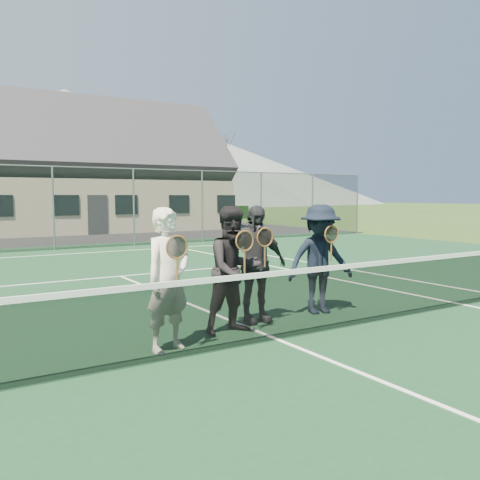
{
  "coord_description": "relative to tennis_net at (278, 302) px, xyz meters",
  "views": [
    {
      "loc": [
        -4.0,
        -5.4,
        1.96
      ],
      "look_at": [
        0.33,
        1.5,
        1.25
      ],
      "focal_mm": 38.0,
      "sensor_mm": 36.0,
      "label": 1
    }
  ],
  "objects": [
    {
      "name": "court_markings",
      "position": [
        0.0,
        0.0,
        -0.51
      ],
      "size": [
        11.03,
        23.83,
        0.01
      ],
      "color": "white",
      "rests_on": "court_surface"
    },
    {
      "name": "tree_e",
      "position": [
        18.0,
        33.0,
        5.25
      ],
      "size": [
        3.2,
        3.2,
        7.77
      ],
      "color": "#372114",
      "rests_on": "ground"
    },
    {
      "name": "ground",
      "position": [
        0.0,
        20.0,
        -0.54
      ],
      "size": [
        220.0,
        220.0,
        0.0
      ],
      "primitive_type": "plane",
      "color": "#284318",
      "rests_on": "ground"
    },
    {
      "name": "perimeter_fence",
      "position": [
        0.0,
        13.5,
        0.99
      ],
      "size": [
        30.07,
        0.07,
        3.02
      ],
      "color": "slate",
      "rests_on": "ground"
    },
    {
      "name": "tree_c",
      "position": [
        2.0,
        33.0,
        5.25
      ],
      "size": [
        3.2,
        3.2,
        7.77
      ],
      "color": "#392814",
      "rests_on": "ground"
    },
    {
      "name": "clubhouse",
      "position": [
        4.0,
        24.0,
        3.45
      ],
      "size": [
        15.6,
        8.2,
        7.7
      ],
      "color": "beige",
      "rests_on": "ground"
    },
    {
      "name": "tree_d",
      "position": [
        12.0,
        33.0,
        5.25
      ],
      "size": [
        3.2,
        3.2,
        7.77
      ],
      "color": "#372614",
      "rests_on": "ground"
    },
    {
      "name": "court_surface",
      "position": [
        0.0,
        0.0,
        -0.53
      ],
      "size": [
        30.0,
        30.0,
        0.02
      ],
      "primitive_type": "cube",
      "color": "#14381E",
      "rests_on": "ground"
    },
    {
      "name": "player_d",
      "position": [
        1.53,
        0.93,
        0.38
      ],
      "size": [
        1.28,
        0.91,
        1.8
      ],
      "color": "black",
      "rests_on": "court_surface"
    },
    {
      "name": "hill_centre",
      "position": [
        20.0,
        95.0,
        10.46
      ],
      "size": [
        120.0,
        120.0,
        22.0
      ],
      "primitive_type": "cone",
      "color": "#58695F",
      "rests_on": "ground"
    },
    {
      "name": "player_b",
      "position": [
        -0.3,
        0.64,
        0.38
      ],
      "size": [
        0.89,
        0.71,
        1.8
      ],
      "color": "black",
      "rests_on": "court_surface"
    },
    {
      "name": "player_a",
      "position": [
        -1.43,
        0.37,
        0.38
      ],
      "size": [
        0.75,
        0.6,
        1.8
      ],
      "color": "white",
      "rests_on": "court_surface"
    },
    {
      "name": "tennis_net",
      "position": [
        0.0,
        0.0,
        0.0
      ],
      "size": [
        11.68,
        0.08,
        1.1
      ],
      "color": "slate",
      "rests_on": "ground"
    },
    {
      "name": "player_c",
      "position": [
        0.28,
        0.99,
        0.38
      ],
      "size": [
        1.1,
        0.56,
        1.8
      ],
      "color": "#26272B",
      "rests_on": "court_surface"
    },
    {
      "name": "hill_east",
      "position": [
        55.0,
        95.0,
        6.46
      ],
      "size": [
        90.0,
        90.0,
        14.0
      ],
      "primitive_type": "cone",
      "color": "#54655C",
      "rests_on": "ground"
    }
  ]
}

